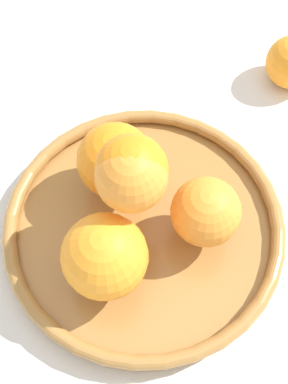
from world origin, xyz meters
name	(u,v)px	position (x,y,z in m)	size (l,w,h in m)	color
ground_plane	(144,234)	(0.00, 0.00, 0.00)	(4.00, 4.00, 0.00)	silver
fruit_bowl	(144,228)	(0.00, 0.00, 0.02)	(0.29, 0.29, 0.03)	#A57238
orange_pile	(133,200)	(0.00, -0.01, 0.09)	(0.18, 0.17, 0.13)	orange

